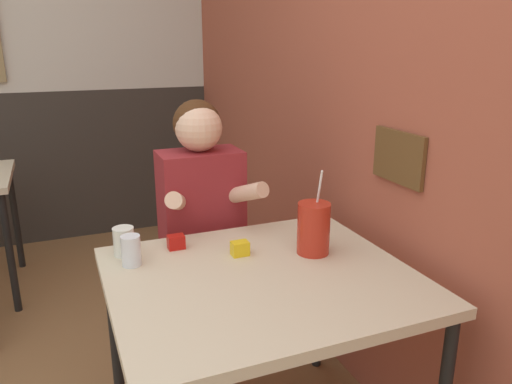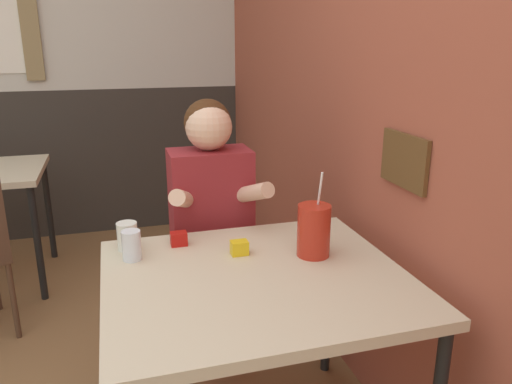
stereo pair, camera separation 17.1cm
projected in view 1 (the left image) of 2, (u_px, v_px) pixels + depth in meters
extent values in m
cube|color=#9E4C38|center=(284.00, 59.00, 2.59)|extent=(0.06, 4.77, 2.70)
cube|color=brown|center=(399.00, 157.00, 1.75)|extent=(0.02, 0.26, 0.18)
cube|color=#332D28|center=(39.00, 169.00, 3.62)|extent=(5.50, 0.06, 1.10)
cube|color=beige|center=(262.00, 279.00, 1.61)|extent=(0.96, 0.85, 0.04)
cylinder|color=black|center=(115.00, 342.00, 1.90)|extent=(0.04, 0.04, 0.68)
cylinder|color=black|center=(319.00, 299.00, 2.22)|extent=(0.04, 0.04, 0.68)
cylinder|color=black|center=(10.00, 254.00, 2.68)|extent=(0.04, 0.04, 0.68)
cylinder|color=black|center=(15.00, 218.00, 3.22)|extent=(0.04, 0.04, 0.68)
cube|color=maroon|center=(205.00, 320.00, 2.26)|extent=(0.31, 0.20, 0.45)
cube|color=maroon|center=(202.00, 216.00, 2.12)|extent=(0.34, 0.20, 0.56)
sphere|color=#472814|center=(197.00, 124.00, 2.02)|extent=(0.20, 0.20, 0.20)
sphere|color=beige|center=(199.00, 128.00, 2.01)|extent=(0.19, 0.19, 0.19)
cylinder|color=beige|center=(177.00, 201.00, 1.91)|extent=(0.14, 0.27, 0.15)
cylinder|color=beige|center=(243.00, 194.00, 2.01)|extent=(0.14, 0.27, 0.15)
cylinder|color=#B22819|center=(313.00, 228.00, 1.75)|extent=(0.11, 0.11, 0.18)
cylinder|color=white|center=(319.00, 189.00, 1.71)|extent=(0.01, 0.04, 0.14)
cylinder|color=silver|center=(131.00, 251.00, 1.66)|extent=(0.07, 0.07, 0.10)
cylinder|color=silver|center=(124.00, 241.00, 1.74)|extent=(0.07, 0.07, 0.10)
cube|color=#B7140F|center=(176.00, 242.00, 1.80)|extent=(0.06, 0.04, 0.05)
cube|color=yellow|center=(240.00, 248.00, 1.75)|extent=(0.06, 0.04, 0.05)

